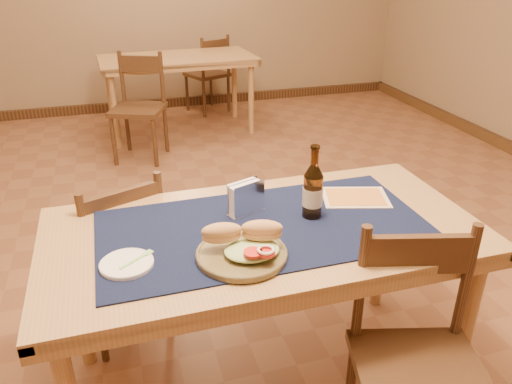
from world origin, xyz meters
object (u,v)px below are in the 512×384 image
object	(u,v)px
chair_main_near	(419,362)
napkin_holder	(246,199)
main_table	(264,247)
back_table	(178,65)
chair_main_far	(117,254)
sandwich_plate	(244,248)
beer_bottle	(313,191)

from	to	relation	value
chair_main_near	napkin_holder	bearing A→B (deg)	122.74
main_table	chair_main_near	bearing A→B (deg)	-53.89
back_table	chair_main_far	bearing A→B (deg)	-104.30
back_table	napkin_holder	distance (m)	3.25
chair_main_far	chair_main_near	distance (m)	1.35
chair_main_far	sandwich_plate	bearing A→B (deg)	-57.45
back_table	chair_main_far	size ratio (longest dim) A/B	1.77
chair_main_far	main_table	bearing A→B (deg)	-41.80
chair_main_near	beer_bottle	xyz separation A→B (m)	(-0.17, 0.53, 0.40)
back_table	chair_main_near	world-z (taller)	chair_main_near
chair_main_near	sandwich_plate	size ratio (longest dim) A/B	2.93
back_table	beer_bottle	xyz separation A→B (m)	(0.01, -3.33, 0.19)
chair_main_near	napkin_holder	distance (m)	0.83
sandwich_plate	beer_bottle	xyz separation A→B (m)	(0.32, 0.19, 0.07)
napkin_holder	sandwich_plate	bearing A→B (deg)	-107.03
chair_main_far	napkin_holder	distance (m)	0.73
chair_main_near	main_table	bearing A→B (deg)	126.11
chair_main_far	back_table	bearing A→B (deg)	75.70
chair_main_near	napkin_holder	xyz separation A→B (m)	(-0.40, 0.63, 0.35)
main_table	chair_main_near	size ratio (longest dim) A/B	1.79
beer_bottle	main_table	bearing A→B (deg)	-173.07
beer_bottle	napkin_holder	size ratio (longest dim) A/B	1.81
chair_main_far	sandwich_plate	xyz separation A→B (m)	(0.42, -0.65, 0.35)
chair_main_near	beer_bottle	distance (m)	0.69
main_table	napkin_holder	xyz separation A→B (m)	(-0.03, 0.12, 0.15)
chair_main_far	napkin_holder	bearing A→B (deg)	-35.57
beer_bottle	napkin_holder	world-z (taller)	beer_bottle
back_table	chair_main_far	world-z (taller)	chair_main_far
napkin_holder	main_table	bearing A→B (deg)	-74.44
chair_main_far	beer_bottle	xyz separation A→B (m)	(0.74, -0.46, 0.42)
back_table	napkin_holder	size ratio (longest dim) A/B	9.41
sandwich_plate	back_table	bearing A→B (deg)	84.89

